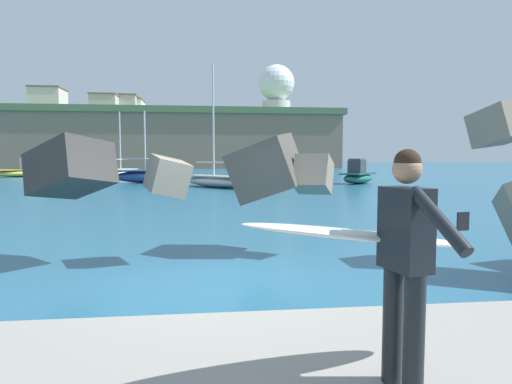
% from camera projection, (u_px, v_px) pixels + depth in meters
% --- Properties ---
extents(ground_plane, '(400.00, 400.00, 0.00)m').
position_uv_depth(ground_plane, '(220.00, 287.00, 6.71)').
color(ground_plane, '#235B7A').
extents(breakwater_jetty, '(30.57, 5.62, 3.03)m').
position_uv_depth(breakwater_jetty, '(138.00, 194.00, 7.83)').
color(breakwater_jetty, '#3D3A38').
rests_on(breakwater_jetty, ground).
extents(surfer_with_board, '(2.12, 1.35, 1.78)m').
position_uv_depth(surfer_with_board, '(392.00, 249.00, 3.29)').
color(surfer_with_board, black).
rests_on(surfer_with_board, walkway_path).
extents(boat_near_left, '(3.03, 5.96, 6.21)m').
position_uv_depth(boat_near_left, '(119.00, 174.00, 40.67)').
color(boat_near_left, white).
rests_on(boat_near_left, ground).
extents(boat_mid_left, '(4.04, 4.36, 1.91)m').
position_uv_depth(boat_mid_left, '(358.00, 176.00, 33.76)').
color(boat_mid_left, '#1E6656').
rests_on(boat_mid_left, ground).
extents(boat_mid_centre, '(5.11, 5.62, 8.15)m').
position_uv_depth(boat_mid_centre, '(218.00, 180.00, 29.38)').
color(boat_mid_centre, beige).
rests_on(boat_mid_centre, ground).
extents(boat_far_left, '(6.04, 2.49, 5.58)m').
position_uv_depth(boat_far_left, '(151.00, 176.00, 34.37)').
color(boat_far_left, navy).
rests_on(boat_far_left, ground).
extents(boat_far_right, '(6.33, 5.43, 2.13)m').
position_uv_depth(boat_far_right, '(28.00, 171.00, 46.30)').
color(boat_far_right, '#EAC64C').
rests_on(boat_far_right, ground).
extents(mooring_buoy_inner, '(0.44, 0.44, 0.44)m').
position_uv_depth(mooring_buoy_inner, '(273.00, 175.00, 44.02)').
color(mooring_buoy_inner, '#E54C1E').
rests_on(mooring_buoy_inner, ground).
extents(headland_bluff, '(75.01, 41.02, 11.37)m').
position_uv_depth(headland_bluff, '(156.00, 141.00, 99.27)').
color(headland_bluff, '#847056').
rests_on(headland_bluff, ground).
extents(radar_dome, '(8.04, 8.04, 11.32)m').
position_uv_depth(radar_dome, '(276.00, 88.00, 98.65)').
color(radar_dome, silver).
rests_on(radar_dome, headland_bluff).
extents(station_building_west, '(7.11, 7.65, 4.12)m').
position_uv_depth(station_building_west, '(128.00, 108.00, 102.54)').
color(station_building_west, silver).
rests_on(station_building_west, headland_bluff).
extents(station_building_central, '(5.64, 5.42, 4.14)m').
position_uv_depth(station_building_central, '(105.00, 104.00, 94.22)').
color(station_building_central, '#B2ADA3').
rests_on(station_building_central, headland_bluff).
extents(station_building_east, '(7.25, 5.61, 4.64)m').
position_uv_depth(station_building_east, '(121.00, 105.00, 98.88)').
color(station_building_east, '#B2ADA3').
rests_on(station_building_east, headland_bluff).
extents(station_building_annex, '(6.93, 7.21, 6.27)m').
position_uv_depth(station_building_annex, '(48.00, 102.00, 99.01)').
color(station_building_annex, beige).
rests_on(station_building_annex, headland_bluff).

